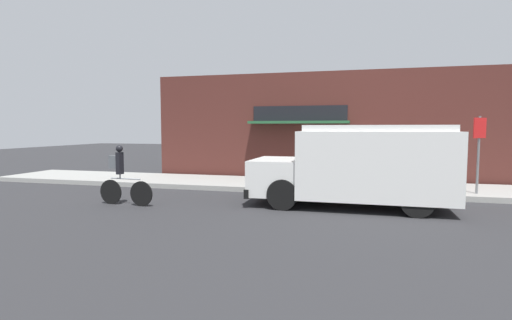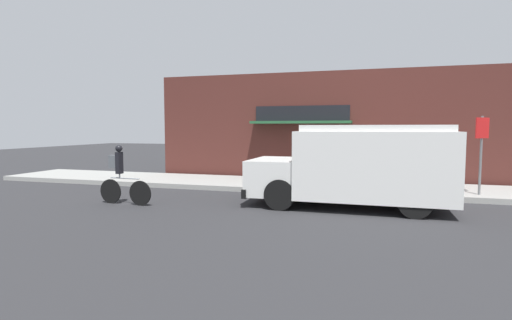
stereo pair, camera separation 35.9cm
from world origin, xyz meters
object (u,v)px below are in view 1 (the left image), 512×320
cyclist (122,177)px  stop_sign_post (479,142)px  trash_bin (330,169)px  school_bus (360,165)px

cyclist → stop_sign_post: (9.73, 3.56, 0.94)m
cyclist → trash_bin: cyclist is taller
school_bus → stop_sign_post: (3.38, 2.09, 0.58)m
trash_bin → stop_sign_post: bearing=-19.8°
cyclist → school_bus: bearing=16.1°
stop_sign_post → trash_bin: bearing=160.2°
school_bus → trash_bin: 3.90m
cyclist → trash_bin: 7.37m
school_bus → trash_bin: school_bus is taller
stop_sign_post → trash_bin: size_ratio=2.44×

